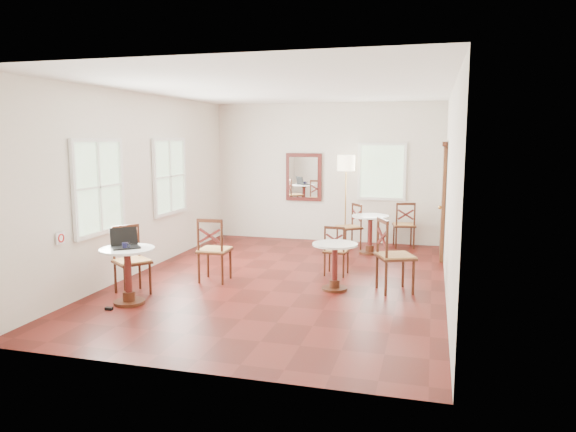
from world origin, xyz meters
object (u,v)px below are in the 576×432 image
(chair_mid_b, at_px, (393,255))
(cafe_table_mid, at_px, (335,261))
(chair_back_b, at_px, (350,227))
(power_adapter, at_px, (109,309))
(cafe_table_back, at_px, (370,230))
(navy_mug, at_px, (125,246))
(floor_lamp, at_px, (346,169))
(water_glass, at_px, (129,246))
(mouse, at_px, (133,245))
(chair_near_a, at_px, (214,250))
(laptop, at_px, (125,243))
(chair_mid_a, at_px, (336,250))
(cafe_table_near, at_px, (128,269))
(chair_back_a, at_px, (404,225))
(chair_near_b, at_px, (131,260))

(chair_mid_b, bearing_deg, cafe_table_mid, 76.16)
(chair_back_b, distance_m, power_adapter, 5.37)
(cafe_table_mid, bearing_deg, cafe_table_back, 85.57)
(navy_mug, bearing_deg, cafe_table_back, 56.13)
(floor_lamp, relative_size, water_glass, 18.92)
(cafe_table_back, relative_size, navy_mug, 6.72)
(cafe_table_back, xyz_separation_m, power_adapter, (-2.93, -4.44, -0.45))
(cafe_table_back, xyz_separation_m, chair_mid_b, (0.64, -2.56, 0.08))
(mouse, bearing_deg, water_glass, -84.77)
(water_glass, bearing_deg, chair_back_b, 62.82)
(chair_near_a, distance_m, laptop, 1.56)
(chair_near_a, relative_size, chair_back_b, 1.11)
(chair_mid_a, relative_size, chair_mid_b, 0.77)
(cafe_table_mid, bearing_deg, chair_mid_b, 10.05)
(laptop, bearing_deg, cafe_table_near, -79.95)
(cafe_table_mid, distance_m, cafe_table_back, 2.72)
(chair_near_a, xyz_separation_m, laptop, (-0.74, -1.34, 0.33))
(cafe_table_near, relative_size, power_adapter, 8.04)
(power_adapter, bearing_deg, chair_near_a, 65.21)
(chair_mid_a, bearing_deg, power_adapter, 49.28)
(chair_near_a, distance_m, chair_mid_b, 2.78)
(chair_back_b, bearing_deg, power_adapter, -66.41)
(chair_back_a, distance_m, chair_back_b, 1.16)
(navy_mug, bearing_deg, chair_near_a, 65.36)
(chair_near_a, height_order, chair_back_a, chair_near_a)
(cafe_table_mid, height_order, mouse, mouse)
(power_adapter, bearing_deg, chair_back_b, 62.30)
(chair_near_a, height_order, chair_mid_a, chair_near_a)
(chair_mid_a, bearing_deg, chair_near_b, 38.25)
(floor_lamp, bearing_deg, chair_back_a, 1.14)
(chair_mid_a, distance_m, water_glass, 3.38)
(chair_mid_a, bearing_deg, floor_lamp, -80.07)
(cafe_table_back, bearing_deg, chair_back_a, 51.67)
(water_glass, bearing_deg, cafe_table_near, 138.23)
(chair_near_b, xyz_separation_m, mouse, (0.25, -0.34, 0.30))
(chair_near_a, bearing_deg, cafe_table_back, -130.36)
(navy_mug, xyz_separation_m, water_glass, (0.06, -0.01, 0.01))
(floor_lamp, bearing_deg, chair_back_b, -68.90)
(chair_near_b, height_order, chair_back_a, chair_near_b)
(mouse, xyz_separation_m, power_adapter, (-0.13, -0.43, -0.78))
(chair_near_a, relative_size, mouse, 10.42)
(power_adapter, bearing_deg, chair_mid_a, 45.24)
(chair_near_a, distance_m, chair_back_b, 3.48)
(chair_mid_b, relative_size, water_glass, 10.90)
(chair_back_a, distance_m, navy_mug, 6.03)
(chair_near_b, relative_size, mouse, 10.10)
(floor_lamp, bearing_deg, power_adapter, -114.04)
(cafe_table_mid, xyz_separation_m, chair_mid_a, (-0.14, 0.88, -0.02))
(floor_lamp, bearing_deg, chair_mid_a, -84.11)
(chair_back_b, distance_m, laptop, 5.02)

